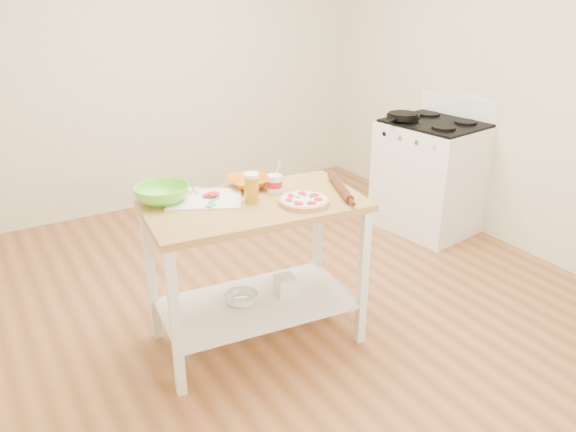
# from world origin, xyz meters

# --- Properties ---
(room_shell) EXTENTS (4.04, 4.54, 2.74)m
(room_shell) POSITION_xyz_m (0.00, 0.00, 1.35)
(room_shell) COLOR #A0663B
(room_shell) RESTS_ON ground
(prep_island) EXTENTS (1.26, 0.78, 0.90)m
(prep_island) POSITION_xyz_m (-0.40, -0.23, 0.65)
(prep_island) COLOR #B08448
(prep_island) RESTS_ON ground
(gas_stove) EXTENTS (0.76, 0.86, 1.11)m
(gas_stove) POSITION_xyz_m (1.66, 0.47, 0.47)
(gas_stove) COLOR white
(gas_stove) RESTS_ON ground
(skillet) EXTENTS (0.41, 0.27, 0.03)m
(skillet) POSITION_xyz_m (1.45, 0.65, 0.98)
(skillet) COLOR black
(skillet) RESTS_ON gas_stove
(pizza) EXTENTS (0.28, 0.28, 0.04)m
(pizza) POSITION_xyz_m (-0.18, -0.39, 0.92)
(pizza) COLOR tan
(pizza) RESTS_ON prep_island
(cutting_board) EXTENTS (0.49, 0.45, 0.04)m
(cutting_board) POSITION_xyz_m (-0.63, -0.05, 0.91)
(cutting_board) COLOR white
(cutting_board) RESTS_ON prep_island
(spatula) EXTENTS (0.13, 0.12, 0.01)m
(spatula) POSITION_xyz_m (-0.62, -0.15, 0.92)
(spatula) COLOR #48B69D
(spatula) RESTS_ON cutting_board
(knife) EXTENTS (0.27, 0.09, 0.01)m
(knife) POSITION_xyz_m (-0.73, 0.06, 0.92)
(knife) COLOR silver
(knife) RESTS_ON cutting_board
(orange_bowl) EXTENTS (0.26, 0.26, 0.06)m
(orange_bowl) POSITION_xyz_m (-0.32, -0.00, 0.93)
(orange_bowl) COLOR #D66A08
(orange_bowl) RESTS_ON prep_island
(green_bowl) EXTENTS (0.36, 0.36, 0.09)m
(green_bowl) POSITION_xyz_m (-0.83, 0.03, 0.95)
(green_bowl) COLOR #6FE138
(green_bowl) RESTS_ON prep_island
(beer_pint) EXTENTS (0.08, 0.08, 0.16)m
(beer_pint) POSITION_xyz_m (-0.41, -0.22, 0.98)
(beer_pint) COLOR #BA8217
(beer_pint) RESTS_ON prep_island
(yogurt_tub) EXTENTS (0.09, 0.09, 0.18)m
(yogurt_tub) POSITION_xyz_m (-0.23, -0.15, 0.95)
(yogurt_tub) COLOR white
(yogurt_tub) RESTS_ON prep_island
(rolling_pin) EXTENTS (0.20, 0.41, 0.05)m
(rolling_pin) POSITION_xyz_m (0.10, -0.33, 0.92)
(rolling_pin) COLOR #4F2812
(rolling_pin) RESTS_ON prep_island
(shelf_glass_bowl) EXTENTS (0.27, 0.27, 0.06)m
(shelf_glass_bowl) POSITION_xyz_m (-0.49, -0.20, 0.29)
(shelf_glass_bowl) COLOR silver
(shelf_glass_bowl) RESTS_ON prep_island
(shelf_bin) EXTENTS (0.13, 0.13, 0.11)m
(shelf_bin) POSITION_xyz_m (-0.21, -0.23, 0.32)
(shelf_bin) COLOR white
(shelf_bin) RESTS_ON prep_island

